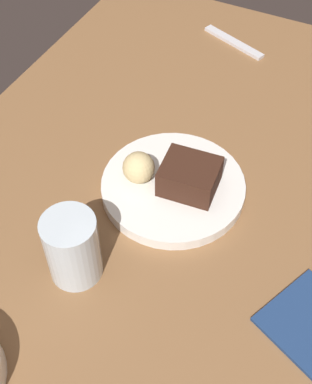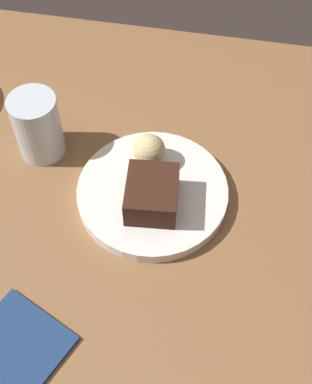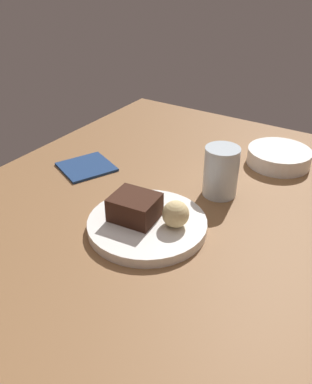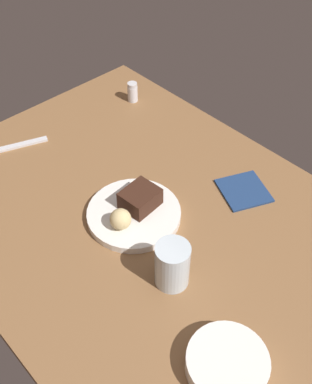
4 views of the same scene
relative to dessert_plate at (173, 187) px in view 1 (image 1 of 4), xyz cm
name	(u,v)px [view 1 (image 1 of 4)]	position (x,y,z in cm)	size (l,w,h in cm)	color
dining_table	(178,218)	(-3.50, -2.50, -2.48)	(120.00, 84.00, 3.00)	brown
dessert_plate	(173,187)	(0.00, 0.00, 0.00)	(22.80, 22.80, 1.97)	white
chocolate_cake_slice	(190,177)	(0.42, -2.61, 3.33)	(8.57, 7.37, 4.70)	#381E14
bread_roll	(139,168)	(-1.53, 5.28, 3.51)	(5.06, 5.06, 5.06)	#DBC184
water_glass	(72,248)	(-19.26, 6.05, 4.49)	(7.42, 7.42, 10.95)	silver
dessert_spoon	(234,42)	(42.38, 5.73, -0.63)	(15.00, 1.80, 0.70)	silver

